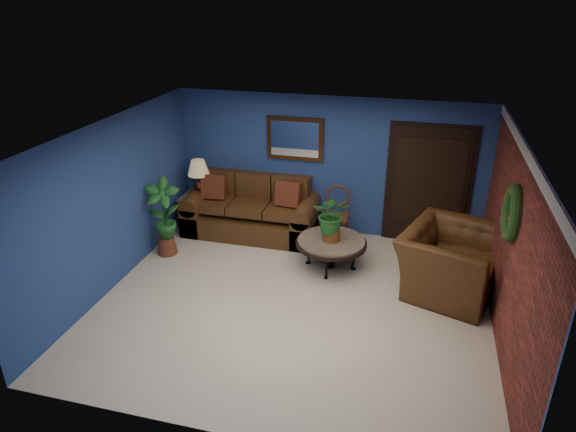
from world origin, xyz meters
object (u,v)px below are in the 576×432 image
(sofa, at_px, (253,214))
(side_chair, at_px, (336,211))
(coffee_table, at_px, (331,243))
(table_lamp, at_px, (199,174))
(end_table, at_px, (201,203))
(armchair, at_px, (450,261))

(sofa, relative_size, side_chair, 2.35)
(coffee_table, relative_size, table_lamp, 1.74)
(coffee_table, xyz_separation_m, table_lamp, (-2.63, 0.89, 0.63))
(end_table, xyz_separation_m, table_lamp, (0.00, 0.00, 0.57))
(side_chair, height_order, armchair, side_chair)
(table_lamp, height_order, armchair, table_lamp)
(table_lamp, distance_m, side_chair, 2.59)
(sofa, height_order, side_chair, sofa)
(end_table, bearing_deg, sofa, 2.30)
(table_lamp, bearing_deg, side_chair, 1.69)
(side_chair, xyz_separation_m, armchair, (1.91, -1.20, -0.09))
(coffee_table, distance_m, table_lamp, 2.85)
(sofa, distance_m, table_lamp, 1.22)
(end_table, height_order, side_chair, side_chair)
(end_table, bearing_deg, armchair, -14.18)
(sofa, bearing_deg, armchair, -18.65)
(armchair, bearing_deg, table_lamp, 94.69)
(side_chair, bearing_deg, coffee_table, -85.04)
(end_table, distance_m, armchair, 4.59)
(coffee_table, distance_m, end_table, 2.78)
(coffee_table, distance_m, armchair, 1.84)
(end_table, bearing_deg, side_chair, 1.69)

